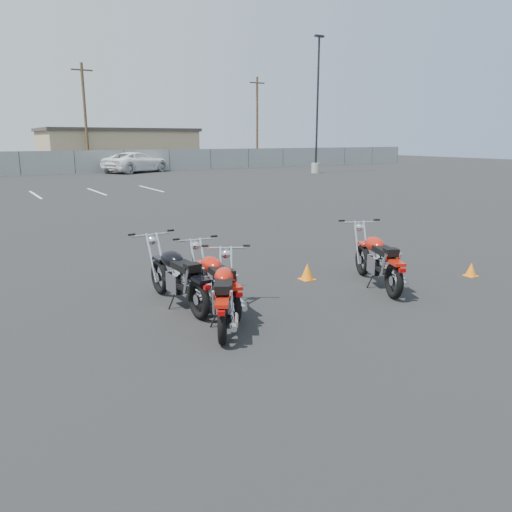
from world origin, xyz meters
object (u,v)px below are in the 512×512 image
motorcycle_third_red (225,295)px  motorcycle_rear_red (378,260)px  white_van (136,156)px  motorcycle_second_black (178,277)px  motorcycle_front_red (216,282)px

motorcycle_third_red → motorcycle_rear_red: (3.44, 0.32, 0.04)m
white_van → motorcycle_third_red: bearing=136.3°
motorcycle_third_red → white_van: size_ratio=0.29×
motorcycle_rear_red → white_van: white_van is taller
motorcycle_second_black → white_van: size_ratio=0.33×
motorcycle_second_black → motorcycle_third_red: 1.23m
motorcycle_front_red → motorcycle_rear_red: (3.24, -0.37, 0.03)m
motorcycle_second_black → motorcycle_front_red: bearing=-49.4°
motorcycle_third_red → white_van: bearing=74.2°
motorcycle_front_red → motorcycle_third_red: (-0.20, -0.69, -0.01)m
white_van → motorcycle_second_black: bearing=135.4°
motorcycle_second_black → motorcycle_third_red: bearing=-78.5°
motorcycle_second_black → motorcycle_rear_red: (3.68, -0.88, 0.01)m
motorcycle_second_black → motorcycle_third_red: motorcycle_second_black is taller
motorcycle_third_red → motorcycle_rear_red: motorcycle_rear_red is taller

